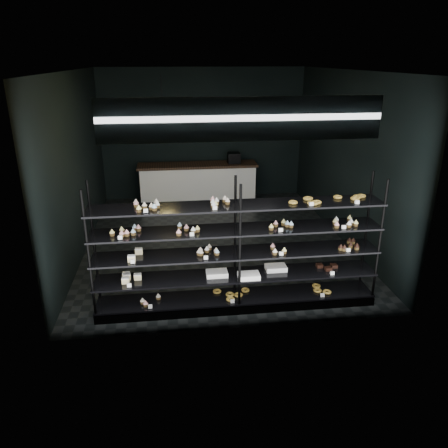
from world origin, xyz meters
name	(u,v)px	position (x,y,z in m)	size (l,w,h in m)	color
room	(216,161)	(0.00, 0.00, 1.60)	(5.01, 6.01, 3.20)	black
display_shelf	(236,267)	(0.02, -2.45, 0.63)	(4.00, 0.50, 1.91)	black
signage	(242,119)	(0.00, -2.93, 2.75)	(3.30, 0.05, 0.50)	#0C1C3D
pendant_lamp	(163,122)	(-0.93, -0.86, 2.45)	(0.34, 0.34, 0.90)	black
service_counter	(198,183)	(-0.17, 2.50, 0.50)	(2.89, 0.65, 1.23)	white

